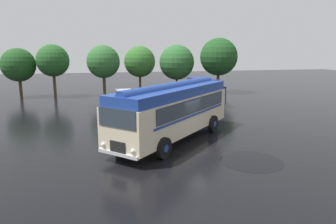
{
  "coord_description": "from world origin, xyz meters",
  "views": [
    {
      "loc": [
        -4.67,
        -16.56,
        5.27
      ],
      "look_at": [
        -0.42,
        1.89,
        1.4
      ],
      "focal_mm": 32.0,
      "sensor_mm": 36.0,
      "label": 1
    }
  ],
  "objects_px": {
    "car_near_left": "(126,99)",
    "box_van": "(205,90)",
    "car_mid_right": "(182,96)",
    "car_mid_left": "(155,97)",
    "vintage_bus": "(174,109)"
  },
  "relations": [
    {
      "from": "car_near_left",
      "to": "box_van",
      "type": "height_order",
      "value": "box_van"
    },
    {
      "from": "car_near_left",
      "to": "box_van",
      "type": "relative_size",
      "value": 0.75
    },
    {
      "from": "car_near_left",
      "to": "car_mid_right",
      "type": "relative_size",
      "value": 1.01
    },
    {
      "from": "car_mid_left",
      "to": "box_van",
      "type": "distance_m",
      "value": 5.25
    },
    {
      "from": "car_near_left",
      "to": "car_mid_left",
      "type": "xyz_separation_m",
      "value": [
        2.9,
        0.33,
        0.0
      ]
    },
    {
      "from": "vintage_bus",
      "to": "car_near_left",
      "type": "height_order",
      "value": "vintage_bus"
    },
    {
      "from": "car_near_left",
      "to": "car_mid_right",
      "type": "bearing_deg",
      "value": 4.14
    },
    {
      "from": "car_mid_left",
      "to": "box_van",
      "type": "relative_size",
      "value": 0.75
    },
    {
      "from": "vintage_bus",
      "to": "car_near_left",
      "type": "bearing_deg",
      "value": 99.52
    },
    {
      "from": "box_van",
      "to": "car_mid_left",
      "type": "bearing_deg",
      "value": -176.41
    },
    {
      "from": "car_mid_right",
      "to": "vintage_bus",
      "type": "bearing_deg",
      "value": -107.91
    },
    {
      "from": "car_mid_left",
      "to": "box_van",
      "type": "xyz_separation_m",
      "value": [
        5.22,
        0.33,
        0.52
      ]
    },
    {
      "from": "vintage_bus",
      "to": "car_mid_right",
      "type": "relative_size",
      "value": 2.05
    },
    {
      "from": "car_mid_left",
      "to": "car_mid_right",
      "type": "height_order",
      "value": "same"
    },
    {
      "from": "vintage_bus",
      "to": "box_van",
      "type": "distance_m",
      "value": 13.41
    }
  ]
}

